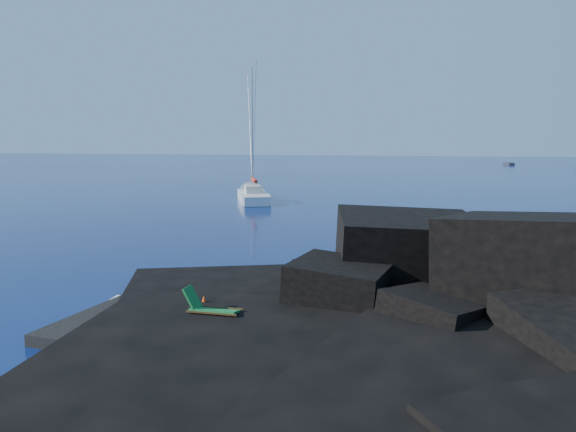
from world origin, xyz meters
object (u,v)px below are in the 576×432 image
(sunbather, at_px, (203,307))
(marker_cone, at_px, (204,303))
(sailboat, at_px, (253,201))
(distant_boat_a, at_px, (509,165))
(deck_chair, at_px, (215,303))

(sunbather, distance_m, marker_cone, 0.18)
(sailboat, bearing_deg, distant_boat_a, 46.89)
(distant_boat_a, bearing_deg, sailboat, -123.57)
(sailboat, relative_size, distant_boat_a, 3.10)
(sailboat, relative_size, deck_chair, 7.73)
(sailboat, bearing_deg, marker_cone, -97.27)
(sailboat, distance_m, deck_chair, 36.74)
(sailboat, relative_size, sunbather, 7.93)
(deck_chair, xyz_separation_m, marker_cone, (-0.76, 0.98, -0.32))
(sunbather, relative_size, distant_boat_a, 0.39)
(sailboat, height_order, sunbather, sailboat)
(deck_chair, distance_m, distant_boat_a, 128.38)
(sunbather, bearing_deg, marker_cone, 75.04)
(deck_chair, height_order, sunbather, deck_chair)
(deck_chair, height_order, distant_boat_a, deck_chair)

